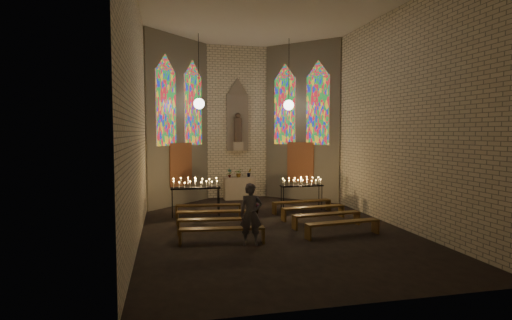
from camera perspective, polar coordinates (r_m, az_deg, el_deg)
The scene contains 18 objects.
floor at distance 13.07m, azimuth 1.98°, elevation -9.48°, with size 12.00×12.00×0.00m, color black.
room at distance 16.01m, azimuth -1.07°, elevation 6.40°, with size 8.22×12.43×7.00m.
altar at distance 18.21m, azimuth -2.39°, elevation -4.04°, with size 1.40×0.60×1.00m, color #BFB19C.
flower_vase_left at distance 18.06m, azimuth -3.81°, elevation -1.88°, with size 0.21×0.14×0.40m, color #4C723F.
flower_vase_center at distance 18.11m, azimuth -2.45°, elevation -1.86°, with size 0.35×0.31×0.39m, color #4C723F.
flower_vase_right at distance 18.28m, azimuth -0.99°, elevation -1.83°, with size 0.21×0.17×0.38m, color #4C723F.
aisle_flower_pot at distance 15.10m, azimuth 0.02°, elevation -6.91°, with size 0.21×0.21×0.38m, color #4C723F.
votive_stand_left at distance 14.66m, azimuth -8.64°, elevation -3.59°, with size 1.78×0.43×1.31m.
votive_stand_right at distance 15.68m, azimuth 6.54°, elevation -3.33°, with size 1.67×0.40×1.23m.
pew_left_0 at distance 14.57m, azimuth -6.82°, elevation -6.64°, with size 2.34×0.59×0.45m.
pew_right_0 at distance 15.34m, azimuth 6.58°, elevation -6.10°, with size 2.34×0.59×0.45m.
pew_left_1 at distance 13.40m, azimuth -6.29°, elevation -7.58°, with size 2.34×0.59×0.45m.
pew_right_1 at distance 14.23m, azimuth 8.18°, elevation -6.91°, with size 2.34×0.59×0.45m.
pew_left_2 at distance 12.24m, azimuth -5.65°, elevation -8.69°, with size 2.34×0.59×0.45m.
pew_right_2 at distance 13.14m, azimuth 10.07°, elevation -7.85°, with size 2.34×0.59×0.45m.
pew_left_3 at distance 11.08m, azimuth -4.87°, elevation -10.04°, with size 2.34×0.59×0.45m.
pew_right_3 at distance 12.07m, azimuth 12.30°, elevation -8.94°, with size 2.34×0.59×0.45m.
visitor at distance 10.84m, azimuth -0.71°, elevation -7.75°, with size 0.61×0.40×1.68m, color #4F4E58.
Camera 1 is at (-3.23, -12.29, 3.05)m, focal length 28.00 mm.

